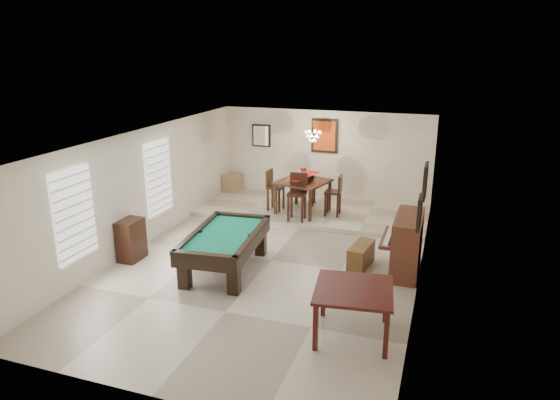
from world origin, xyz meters
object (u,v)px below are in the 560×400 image
Objects in this scene: flower_vase at (303,172)px; dining_chair_south at (297,198)px; dining_chair_west at (276,190)px; square_table at (353,312)px; pool_table at (225,252)px; dining_table at (303,194)px; dining_chair_north at (309,187)px; piano_bench at (361,255)px; apothecary_chest at (131,240)px; corner_bench at (232,183)px; chandelier at (313,132)px; dining_chair_east at (333,195)px; upright_piano at (400,243)px.

flower_vase is 0.82m from dining_chair_south.
square_table is at bearing -146.67° from dining_chair_west.
flower_vase is at bearing 76.14° from pool_table.
dining_chair_north is (-0.05, 0.71, -0.00)m from dining_table.
piano_bench is 0.98× the size of apothecary_chest.
corner_bench is 0.93× the size of chandelier.
dining_table reaches higher than dining_chair_north.
dining_table is at bearing 88.52° from dining_chair_south.
dining_chair_south reaches higher than dining_chair_north.
dining_chair_east reaches higher than pool_table.
dining_table is at bearing 0.00° from flower_vase.
dining_chair_east is (0.79, 0.03, -0.56)m from flower_vase.
dining_chair_west is at bearing 144.19° from upright_piano.
upright_piano is 1.63× the size of piano_bench.
piano_bench is at bearing -130.58° from dining_chair_west.
chandelier reaches higher than dining_chair_west.
flower_vase is 0.94m from dining_chair_north.
dining_chair_north is at bearing 93.88° from dining_table.
square_table reaches higher than corner_bench.
square_table is at bearing -52.68° from corner_bench.
chandelier is (0.13, 0.93, 1.49)m from dining_chair_south.
corner_bench is (-3.37, 1.22, -0.28)m from dining_chair_east.
dining_chair_north is at bearing 115.79° from chandelier.
dining_chair_east is at bearing -19.92° from corner_bench.
dining_table reaches higher than square_table.
square_table is at bearing -65.88° from flower_vase.
piano_bench is at bearing -52.52° from dining_table.
piano_bench is at bearing 16.88° from pool_table.
flower_vase reaches higher than corner_bench.
chandelier is (0.21, -0.43, 1.60)m from dining_chair_north.
upright_piano is 4.30m from dining_chair_north.
dining_chair_east is (3.41, 3.84, 0.22)m from apothecary_chest.
pool_table is 4.38m from chandelier.
apothecary_chest is 1.56× the size of corner_bench.
dining_chair_east reaches higher than upright_piano.
chandelier is (-2.16, 5.46, 1.80)m from square_table.
dining_chair_east is (1.33, 3.68, 0.27)m from pool_table.
dining_chair_north is 1.08m from dining_chair_east.
piano_bench is at bearing 97.10° from square_table.
dining_chair_north is at bearing 60.36° from apothecary_chest.
apothecary_chest is at bearing -124.54° from dining_table.
pool_table is at bearing -100.06° from chandelier.
dining_chair_west is (-0.20, 3.61, 0.28)m from pool_table.
apothecary_chest is at bearing 164.49° from square_table.
dining_chair_north reaches higher than corner_bench.
dining_chair_south is at bearing -50.41° from dining_chair_east.
pool_table is at bearing -157.64° from piano_bench.
dining_chair_west is at bearing 120.74° from square_table.
square_table is 5.08m from dining_chair_south.
apothecary_chest is 0.90× the size of dining_chair_north.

